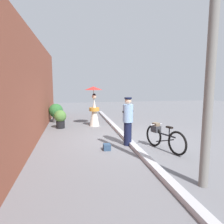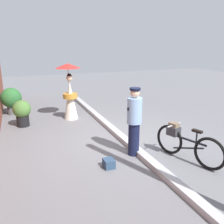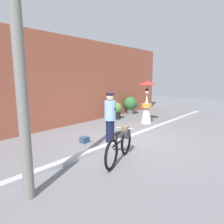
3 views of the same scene
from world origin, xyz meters
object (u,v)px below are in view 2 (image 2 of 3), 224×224
object	(u,v)px
bicycle_near_officer	(185,142)
person_officer	(134,120)
person_with_parasol	(70,91)
potted_plant_by_door	(22,112)
backpack_on_pavement	(109,163)
potted_plant_small	(12,99)

from	to	relation	value
bicycle_near_officer	person_officer	xyz separation A→B (m)	(0.67, 0.95, 0.43)
person_with_parasol	potted_plant_by_door	xyz separation A→B (m)	(-0.21, 1.58, -0.50)
bicycle_near_officer	person_officer	bearing A→B (deg)	54.85
person_officer	person_with_parasol	bearing A→B (deg)	12.78
person_officer	potted_plant_by_door	bearing A→B (deg)	36.74
potted_plant_by_door	backpack_on_pavement	xyz separation A→B (m)	(-3.50, -1.57, -0.38)
person_with_parasol	potted_plant_small	xyz separation A→B (m)	(1.39, 1.88, -0.41)
potted_plant_by_door	backpack_on_pavement	size ratio (longest dim) A/B	3.44
potted_plant_small	backpack_on_pavement	bearing A→B (deg)	-159.82
person_with_parasol	backpack_on_pavement	size ratio (longest dim) A/B	7.78
bicycle_near_officer	person_officer	world-z (taller)	person_officer
potted_plant_small	bicycle_near_officer	bearing A→B (deg)	-146.40
potted_plant_by_door	potted_plant_small	xyz separation A→B (m)	(1.60, 0.30, 0.09)
potted_plant_by_door	bicycle_near_officer	bearing A→B (deg)	-139.15
potted_plant_small	person_with_parasol	bearing A→B (deg)	-126.46
potted_plant_by_door	backpack_on_pavement	bearing A→B (deg)	-155.80
person_officer	backpack_on_pavement	size ratio (longest dim) A/B	6.55
person_with_parasol	potted_plant_by_door	size ratio (longest dim) A/B	2.27
person_with_parasol	bicycle_near_officer	bearing A→B (deg)	-156.95
bicycle_near_officer	potted_plant_small	distance (m)	6.48
bicycle_near_officer	backpack_on_pavement	world-z (taller)	bicycle_near_officer
person_officer	potted_plant_by_door	size ratio (longest dim) A/B	1.91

